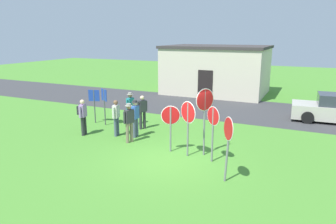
{
  "coord_description": "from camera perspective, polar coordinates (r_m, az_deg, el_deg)",
  "views": [
    {
      "loc": [
        4.65,
        -9.97,
        4.57
      ],
      "look_at": [
        -0.9,
        1.95,
        1.3
      ],
      "focal_mm": 33.22,
      "sensor_mm": 36.0,
      "label": 1
    }
  ],
  "objects": [
    {
      "name": "person_in_blue",
      "position": [
        15.38,
        -4.73,
        0.31
      ],
      "size": [
        0.37,
        0.51,
        1.69
      ],
      "color": "#2D2D33",
      "rests_on": "ground"
    },
    {
      "name": "stop_sign_low_front",
      "position": [
        9.87,
        10.95,
        -4.69
      ],
      "size": [
        0.47,
        0.65,
        2.14
      ],
      "color": "slate",
      "rests_on": "ground"
    },
    {
      "name": "parked_car_on_street",
      "position": [
        18.94,
        28.43,
        0.43
      ],
      "size": [
        4.4,
        2.22,
        1.51
      ],
      "color": "#B7B2A3",
      "rests_on": "ground"
    },
    {
      "name": "stop_sign_rear_right",
      "position": [
        11.34,
        8.24,
        -2.32
      ],
      "size": [
        0.58,
        0.42,
        2.09
      ],
      "color": "slate",
      "rests_on": "ground"
    },
    {
      "name": "street_asphalt",
      "position": [
        20.21,
        11.01,
        0.65
      ],
      "size": [
        60.0,
        6.4,
        0.01
      ],
      "primitive_type": "cube",
      "color": "#38383A",
      "rests_on": "ground"
    },
    {
      "name": "ground_plane",
      "position": [
        11.92,
        -0.03,
        -8.59
      ],
      "size": [
        80.0,
        80.0,
        0.0
      ],
      "primitive_type": "plane",
      "color": "#47842D"
    },
    {
      "name": "person_near_signs",
      "position": [
        14.47,
        -9.49,
        -0.72
      ],
      "size": [
        0.27,
        0.56,
        1.69
      ],
      "color": "#4C5670",
      "rests_on": "ground"
    },
    {
      "name": "person_on_left",
      "position": [
        16.0,
        -6.92,
        0.92
      ],
      "size": [
        0.32,
        0.56,
        1.74
      ],
      "color": "#7A6B56",
      "rests_on": "ground"
    },
    {
      "name": "person_in_teal",
      "position": [
        14.92,
        -15.39,
        -0.46
      ],
      "size": [
        0.4,
        0.56,
        1.69
      ],
      "color": "#2D2D33",
      "rests_on": "ground"
    },
    {
      "name": "stop_sign_leaning_right",
      "position": [
        12.23,
        0.47,
        -1.63
      ],
      "size": [
        0.69,
        0.38,
        1.89
      ],
      "color": "slate",
      "rests_on": "ground"
    },
    {
      "name": "person_holding_notes",
      "position": [
        14.15,
        -6.03,
        -0.79
      ],
      "size": [
        0.32,
        0.57,
        1.74
      ],
      "color": "#4C5670",
      "rests_on": "ground"
    },
    {
      "name": "stop_sign_center_cluster",
      "position": [
        11.85,
        6.74,
        0.49
      ],
      "size": [
        0.46,
        0.76,
        2.63
      ],
      "color": "slate",
      "rests_on": "ground"
    },
    {
      "name": "info_panel_middle",
      "position": [
        16.24,
        -11.61,
        2.09
      ],
      "size": [
        0.53,
        0.32,
        1.89
      ],
      "color": "#4C4C51",
      "rests_on": "ground"
    },
    {
      "name": "info_panel_leftmost",
      "position": [
        16.81,
        -13.39,
        2.12
      ],
      "size": [
        0.58,
        0.19,
        1.78
      ],
      "color": "#4C4C51",
      "rests_on": "ground"
    },
    {
      "name": "stop_sign_tallest",
      "position": [
        11.76,
        3.68,
        -1.27
      ],
      "size": [
        0.74,
        0.41,
        2.16
      ],
      "color": "slate",
      "rests_on": "ground"
    },
    {
      "name": "person_in_dark_shirt",
      "position": [
        13.49,
        -7.15,
        -1.57
      ],
      "size": [
        0.34,
        0.53,
        1.74
      ],
      "color": "#7A6B56",
      "rests_on": "ground"
    },
    {
      "name": "building_background",
      "position": [
        25.33,
        8.86,
        7.72
      ],
      "size": [
        7.88,
        5.68,
        3.76
      ],
      "color": "beige",
      "rests_on": "ground"
    }
  ]
}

